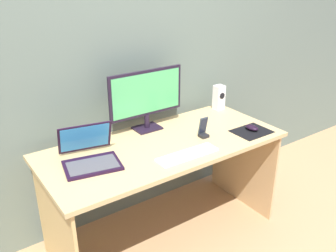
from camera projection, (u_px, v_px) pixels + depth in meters
The scene contains 10 objects.
ground_plane at pixel (164, 234), 2.62m from camera, with size 8.00×8.00×0.00m, color tan.
wall_back at pixel (127, 49), 2.45m from camera, with size 6.00×0.04×2.50m, color slate.
desk at pixel (164, 162), 2.39m from camera, with size 1.57×0.69×0.72m.
monitor at pixel (146, 97), 2.44m from camera, with size 0.55×0.14×0.42m.
speaker_right at pixel (219, 97), 2.85m from camera, with size 0.07×0.07×0.19m.
laptop at pixel (90, 156), 2.08m from camera, with size 0.37×0.37×0.21m.
keyboard_external at pixel (187, 155), 2.18m from camera, with size 0.40×0.11×0.01m, color white.
mousepad at pixel (251, 131), 2.49m from camera, with size 0.25×0.20×0.00m, color black.
mouse at pixel (252, 128), 2.50m from camera, with size 0.06×0.10×0.04m, color black.
phone_in_dock at pixel (203, 130), 2.40m from camera, with size 0.06×0.05×0.14m.
Camera 1 is at (-1.18, -1.73, 1.76)m, focal length 39.12 mm.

